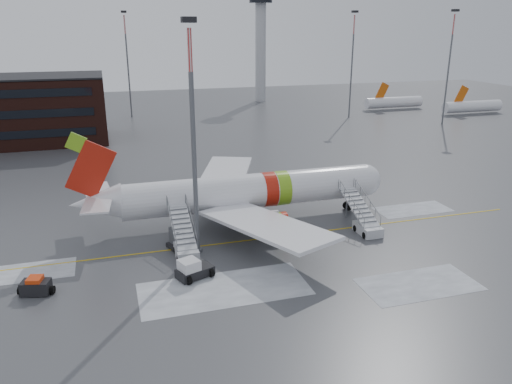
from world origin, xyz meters
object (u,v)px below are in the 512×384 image
object	(u,v)px
uld_container	(181,238)
baggage_tractor	(36,287)
light_mast_near	(193,137)
airstair_aft	(185,244)
airliner	(242,192)
pushback_tug	(193,270)
airstair_fwd	(365,222)

from	to	relation	value
uld_container	baggage_tractor	distance (m)	13.95
baggage_tractor	light_mast_near	bearing A→B (deg)	16.94
airstair_aft	baggage_tractor	world-z (taller)	airstair_aft
airliner	light_mast_near	size ratio (longest dim) A/B	1.63
pushback_tug	baggage_tractor	distance (m)	12.76
pushback_tug	baggage_tractor	xyz separation A→B (m)	(-12.72, 0.99, -0.15)
uld_container	airstair_fwd	bearing A→B (deg)	-4.86
airliner	pushback_tug	distance (m)	14.11
uld_container	light_mast_near	world-z (taller)	light_mast_near
airliner	uld_container	bearing A→B (deg)	-147.28
airstair_aft	uld_container	size ratio (longest dim) A/B	2.58
airstair_aft	uld_container	xyz separation A→B (m)	(-0.08, 1.64, -0.10)
airliner	baggage_tractor	bearing A→B (deg)	-152.60
uld_container	light_mast_near	size ratio (longest dim) A/B	0.14
airstair_fwd	pushback_tug	world-z (taller)	airstair_fwd
pushback_tug	light_mast_near	distance (m)	11.83
uld_container	airstair_aft	bearing A→B (deg)	-87.08
pushback_tug	baggage_tractor	world-z (taller)	pushback_tug
pushback_tug	airstair_fwd	bearing A→B (deg)	14.58
uld_container	baggage_tractor	bearing A→B (deg)	-156.05
pushback_tug	light_mast_near	world-z (taller)	light_mast_near
airstair_aft	baggage_tractor	bearing A→B (deg)	-162.58
pushback_tug	airstair_aft	bearing A→B (deg)	88.70
airliner	uld_container	size ratio (longest dim) A/B	11.72
pushback_tug	light_mast_near	bearing A→B (deg)	75.19
pushback_tug	baggage_tractor	bearing A→B (deg)	175.55
airstair_aft	pushback_tug	bearing A→B (deg)	-91.30
airliner	uld_container	world-z (taller)	airliner
airstair_aft	light_mast_near	xyz separation A→B (m)	(1.28, 0.27, 10.21)
baggage_tractor	airliner	bearing A→B (deg)	27.40
airstair_aft	light_mast_near	distance (m)	10.30
light_mast_near	pushback_tug	bearing A→B (deg)	-104.81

